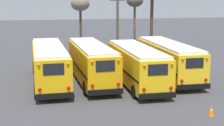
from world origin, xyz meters
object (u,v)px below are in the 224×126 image
object	(u,v)px
bare_tree_2	(80,5)
traffic_cone	(211,110)
school_bus_0	(49,63)
utility_pole	(118,23)
school_bus_1	(91,62)
school_bus_3	(168,59)
school_bus_2	(136,64)
bare_tree_1	(135,2)

from	to	relation	value
bare_tree_2	traffic_cone	world-z (taller)	bare_tree_2
school_bus_0	bare_tree_2	size ratio (longest dim) A/B	1.62
school_bus_0	utility_pole	bearing A→B (deg)	54.96
traffic_cone	school_bus_1	bearing A→B (deg)	119.87
utility_pole	traffic_cone	size ratio (longest dim) A/B	10.98
school_bus_3	school_bus_2	bearing A→B (deg)	-152.54
school_bus_2	bare_tree_2	bearing A→B (deg)	94.15
school_bus_0	school_bus_3	size ratio (longest dim) A/B	1.03
utility_pole	bare_tree_2	size ratio (longest dim) A/B	1.07
school_bus_3	bare_tree_2	bearing A→B (deg)	103.92
bare_tree_1	bare_tree_2	bearing A→B (deg)	-166.40
school_bus_2	school_bus_1	bearing A→B (deg)	155.39
utility_pole	school_bus_2	bearing A→B (deg)	-97.46
school_bus_1	school_bus_3	distance (m)	6.57
school_bus_2	school_bus_3	xyz separation A→B (m)	(3.28, 1.71, 0.02)
school_bus_2	school_bus_3	world-z (taller)	school_bus_3
bare_tree_1	school_bus_1	bearing A→B (deg)	-114.60
school_bus_0	school_bus_2	world-z (taller)	school_bus_0
school_bus_3	bare_tree_1	distance (m)	22.12
bare_tree_2	traffic_cone	size ratio (longest dim) A/B	10.25
utility_pole	traffic_cone	bearing A→B (deg)	-89.06
bare_tree_2	school_bus_0	bearing A→B (deg)	-104.52
school_bus_0	bare_tree_2	distance (m)	20.48
school_bus_3	bare_tree_2	distance (m)	20.44
school_bus_0	school_bus_2	xyz separation A→B (m)	(6.57, -1.71, -0.04)
school_bus_2	school_bus_0	bearing A→B (deg)	165.41
school_bus_1	bare_tree_2	xyz separation A→B (m)	(1.75, 19.64, 4.01)
bare_tree_1	bare_tree_2	world-z (taller)	bare_tree_1
school_bus_3	utility_pole	distance (m)	12.20
bare_tree_1	utility_pole	bearing A→B (deg)	-116.96
school_bus_2	traffic_cone	world-z (taller)	school_bus_2
school_bus_1	school_bus_3	bearing A→B (deg)	1.77
school_bus_2	school_bus_3	size ratio (longest dim) A/B	0.95
school_bus_2	bare_tree_1	world-z (taller)	bare_tree_1
utility_pole	bare_tree_1	xyz separation A→B (m)	(4.83, 9.50, 2.29)
school_bus_0	school_bus_3	bearing A→B (deg)	-0.02
school_bus_1	bare_tree_1	xyz separation A→B (m)	(9.90, 21.62, 4.38)
school_bus_3	bare_tree_1	size ratio (longest dim) A/B	1.49
utility_pole	bare_tree_1	bearing A→B (deg)	63.04
school_bus_0	traffic_cone	size ratio (longest dim) A/B	16.63
bare_tree_2	school_bus_3	bearing A→B (deg)	-76.08
school_bus_2	traffic_cone	bearing A→B (deg)	-74.92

